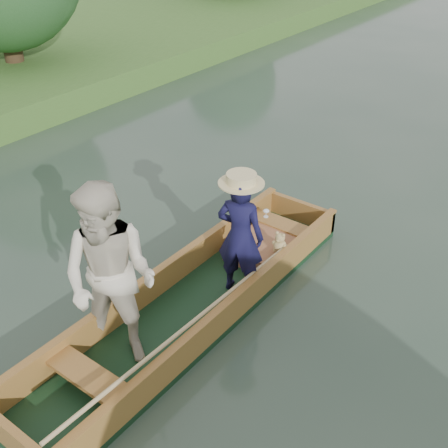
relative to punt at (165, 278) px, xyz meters
The scene contains 2 objects.
ground 0.86m from the punt, 84.49° to the left, with size 120.00×120.00×0.00m, color #283D30.
punt is the anchor object (origin of this frame).
Camera 1 is at (3.37, -3.88, 4.48)m, focal length 45.00 mm.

